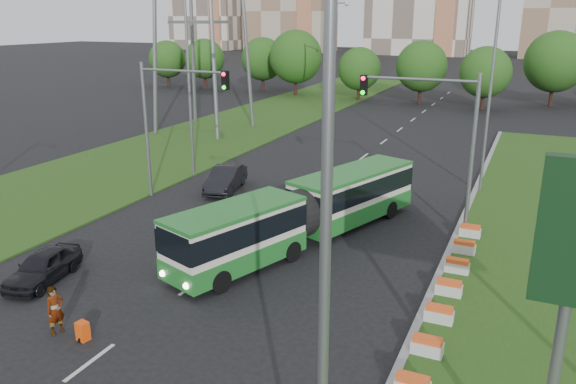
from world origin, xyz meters
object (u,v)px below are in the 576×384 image
at_px(traffic_mast_median, 440,128).
at_px(car_left_near, 43,266).
at_px(articulated_bus, 301,211).
at_px(car_left_far, 226,179).
at_px(traffic_mast_left, 168,110).
at_px(shopping_trolley, 83,331).
at_px(pedestrian, 55,310).

bearing_deg(traffic_mast_median, car_left_near, -137.79).
height_order(articulated_bus, car_left_far, articulated_bus).
bearing_deg(articulated_bus, traffic_mast_left, -177.66).
distance_m(articulated_bus, car_left_near, 11.61).
bearing_deg(car_left_far, traffic_mast_left, -138.93).
relative_size(traffic_mast_left, car_left_near, 2.07).
bearing_deg(shopping_trolley, articulated_bus, 83.60).
height_order(articulated_bus, pedestrian, articulated_bus).
height_order(traffic_mast_left, car_left_far, traffic_mast_left).
bearing_deg(car_left_near, pedestrian, -49.14).
distance_m(traffic_mast_left, pedestrian, 15.67).
bearing_deg(car_left_far, pedestrian, -92.42).
bearing_deg(car_left_near, articulated_bus, 34.98).
distance_m(traffic_mast_left, shopping_trolley, 16.21).
relative_size(traffic_mast_left, car_left_far, 1.75).
bearing_deg(traffic_mast_left, articulated_bus, -17.23).
distance_m(car_left_far, pedestrian, 17.18).
relative_size(car_left_near, shopping_trolley, 5.78).
bearing_deg(traffic_mast_median, car_left_far, 172.26).
distance_m(car_left_far, shopping_trolley, 17.40).
bearing_deg(shopping_trolley, car_left_far, 114.32).
xyz_separation_m(traffic_mast_median, car_left_far, (-13.13, 1.78, -4.60)).
xyz_separation_m(articulated_bus, pedestrian, (-4.44, -11.14, -0.65)).
distance_m(traffic_mast_median, car_left_near, 18.94).
xyz_separation_m(car_left_near, pedestrian, (3.57, -2.78, 0.22)).
bearing_deg(traffic_mast_median, traffic_mast_left, -176.23).
height_order(articulated_bus, shopping_trolley, articulated_bus).
height_order(pedestrian, shopping_trolley, pedestrian).
xyz_separation_m(traffic_mast_median, pedestrian, (-10.02, -15.11, -4.47)).
bearing_deg(pedestrian, car_left_far, 23.11).
relative_size(car_left_near, car_left_far, 0.85).
xyz_separation_m(traffic_mast_left, car_left_near, (1.57, -11.33, -4.69)).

